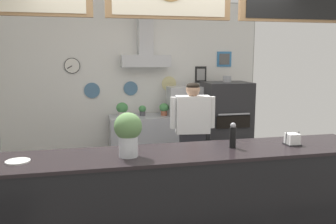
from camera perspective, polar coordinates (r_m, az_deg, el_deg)
back_wall_assembly at (r=6.02m, az=-5.46°, el=5.42°), size 4.51×3.00×2.83m
service_counter at (r=3.35m, az=1.41°, el=-15.12°), size 3.71×0.66×1.05m
back_prep_counter at (r=6.01m, az=-2.30°, el=-4.86°), size 1.48×0.57×0.89m
pizza_oven at (r=6.02m, az=9.36°, el=-2.11°), size 0.76×0.64×1.56m
shop_worker at (r=4.79m, az=3.98°, el=-3.87°), size 0.60×0.27×1.54m
espresso_machine at (r=5.98m, az=2.81°, el=1.80°), size 0.58×0.46×0.48m
potted_sage at (r=5.91m, az=-4.18°, el=0.31°), size 0.12×0.12×0.18m
potted_thyme at (r=5.85m, az=-7.45°, el=0.51°), size 0.19×0.19×0.24m
potted_rosemary at (r=5.93m, az=-0.65°, el=0.56°), size 0.16×0.16×0.21m
basil_vase at (r=3.00m, az=-6.48°, el=-3.42°), size 0.24×0.24×0.38m
pepper_grinder at (r=3.33m, az=10.47°, el=-3.75°), size 0.06×0.06×0.24m
napkin_holder at (r=3.61m, az=19.49°, el=-4.23°), size 0.14×0.13×0.13m
condiment_plate at (r=3.12m, az=-23.17°, el=-7.36°), size 0.19×0.19×0.01m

